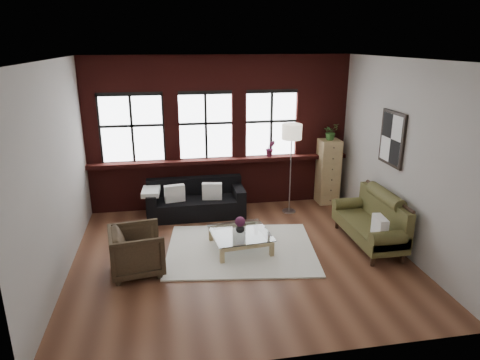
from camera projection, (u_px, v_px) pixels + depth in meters
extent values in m
plane|color=brown|center=(240.00, 256.00, 7.22)|extent=(5.50, 5.50, 0.00)
plane|color=white|center=(240.00, 59.00, 6.23)|extent=(5.50, 5.50, 0.00)
plane|color=#ABA79F|center=(220.00, 133.00, 9.06)|extent=(5.50, 0.00, 5.50)
plane|color=#ABA79F|center=(283.00, 231.00, 4.38)|extent=(5.50, 0.00, 5.50)
plane|color=#ABA79F|center=(56.00, 174.00, 6.27)|extent=(0.00, 5.00, 5.00)
plane|color=#ABA79F|center=(401.00, 157.00, 7.17)|extent=(0.00, 5.00, 5.00)
cube|color=#441210|center=(221.00, 160.00, 9.09)|extent=(5.50, 0.30, 0.08)
cube|color=white|center=(241.00, 249.00, 7.42)|extent=(2.76, 2.30, 0.03)
cube|color=white|center=(175.00, 193.00, 8.56)|extent=(0.42, 0.21, 0.34)
cube|color=white|center=(212.00, 191.00, 8.69)|extent=(0.42, 0.20, 0.34)
cube|color=white|center=(380.00, 227.00, 6.95)|extent=(0.17, 0.39, 0.34)
imported|color=#372A1B|center=(137.00, 251.00, 6.60)|extent=(0.91, 0.89, 0.74)
imported|color=#B2B2B2|center=(240.00, 228.00, 7.33)|extent=(0.18, 0.18, 0.16)
sphere|color=#561D3D|center=(240.00, 222.00, 7.30)|extent=(0.18, 0.18, 0.18)
cube|color=tan|center=(328.00, 172.00, 9.42)|extent=(0.44, 0.44, 1.43)
imported|color=#2D5923|center=(331.00, 132.00, 9.14)|extent=(0.41, 0.38, 0.36)
imported|color=#561D3D|center=(270.00, 148.00, 9.17)|extent=(0.22, 0.18, 0.36)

